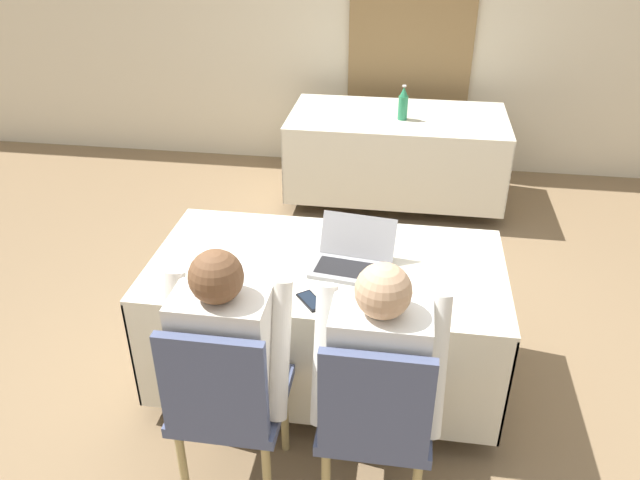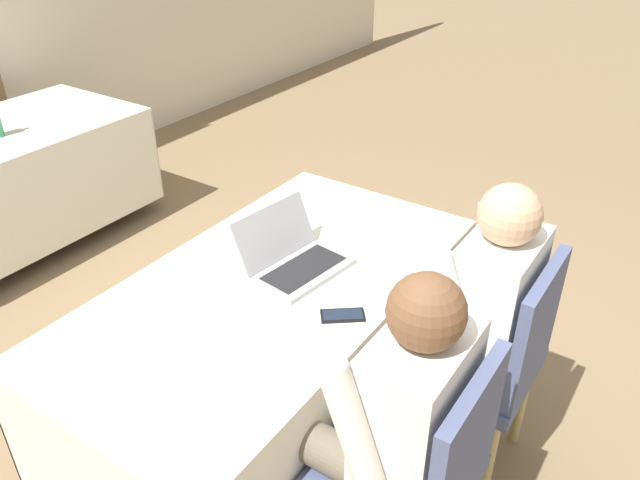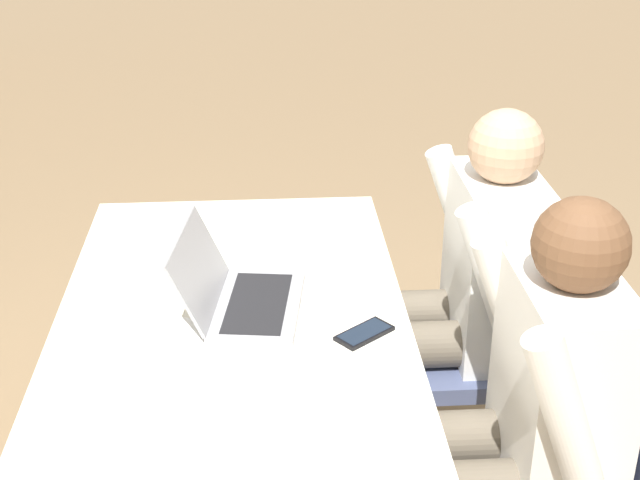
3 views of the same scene
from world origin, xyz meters
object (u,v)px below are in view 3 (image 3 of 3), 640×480
Objects in this scene: cell_phone at (364,333)px; chair_near_left at (560,466)px; chair_near_right at (497,332)px; person_white_shirt at (465,285)px; laptop at (240,295)px; person_checkered_shirt at (523,412)px.

chair_near_left is (-0.27, -0.43, -0.21)m from cell_phone.
person_white_shirt reaches higher than chair_near_right.
laptop reaches higher than chair_near_left.
chair_near_right reaches higher than cell_phone.
laptop is 0.79m from chair_near_right.
person_white_shirt is at bearing -169.98° from chair_near_left.
person_checkered_shirt reaches higher than chair_near_left.
laptop is at bearing -76.81° from chair_near_right.
person_checkered_shirt is (-0.59, 0.10, 0.16)m from chair_near_right.
laptop is 0.65m from person_white_shirt.
person_white_shirt is (0.32, -0.32, -0.05)m from cell_phone.
laptop is at bearing -119.89° from chair_near_left.
person_checkered_shirt is 0.59m from person_white_shirt.
person_white_shirt is (0.59, 0.10, 0.16)m from chair_near_left.
person_checkered_shirt reaches higher than laptop.
chair_near_left is at bearing -160.75° from cell_phone.
person_checkered_shirt reaches higher than cell_phone.
person_checkered_shirt reaches higher than chair_near_right.
person_white_shirt is at bearing -180.00° from person_checkered_shirt.
laptop is 0.43× the size of chair_near_right.
person_white_shirt is (0.59, 0.00, 0.00)m from person_checkered_shirt.
cell_phone is 0.46m from person_white_shirt.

